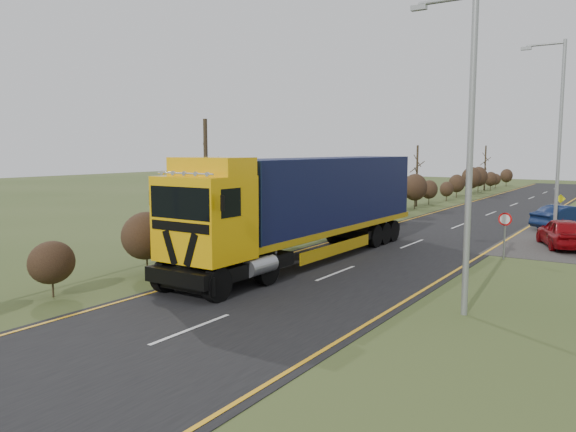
{
  "coord_description": "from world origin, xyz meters",
  "views": [
    {
      "loc": [
        10.0,
        -14.61,
        4.75
      ],
      "look_at": [
        -1.64,
        3.16,
        2.21
      ],
      "focal_mm": 35.0,
      "sensor_mm": 36.0,
      "label": 1
    }
  ],
  "objects_px": {
    "lorry": "(308,201)",
    "speed_sign": "(505,227)",
    "car_red_hatchback": "(563,233)",
    "car_blue_sedan": "(567,218)",
    "streetlight_near": "(466,141)"
  },
  "relations": [
    {
      "from": "lorry",
      "to": "speed_sign",
      "type": "xyz_separation_m",
      "value": [
        7.02,
        4.75,
        -1.14
      ]
    },
    {
      "from": "car_blue_sedan",
      "to": "streetlight_near",
      "type": "xyz_separation_m",
      "value": [
        -0.27,
        -20.52,
        4.24
      ]
    },
    {
      "from": "streetlight_near",
      "to": "speed_sign",
      "type": "distance_m",
      "value": 9.84
    },
    {
      "from": "lorry",
      "to": "speed_sign",
      "type": "height_order",
      "value": "lorry"
    },
    {
      "from": "speed_sign",
      "to": "car_blue_sedan",
      "type": "bearing_deg",
      "value": 84.63
    },
    {
      "from": "car_red_hatchback",
      "to": "speed_sign",
      "type": "xyz_separation_m",
      "value": [
        -1.72,
        -4.55,
        0.67
      ]
    },
    {
      "from": "lorry",
      "to": "speed_sign",
      "type": "distance_m",
      "value": 8.55
    },
    {
      "from": "car_blue_sedan",
      "to": "streetlight_near",
      "type": "distance_m",
      "value": 20.95
    },
    {
      "from": "streetlight_near",
      "to": "speed_sign",
      "type": "xyz_separation_m",
      "value": [
        -0.8,
        9.14,
        -3.56
      ]
    },
    {
      "from": "speed_sign",
      "to": "car_red_hatchback",
      "type": "bearing_deg",
      "value": 69.25
    },
    {
      "from": "car_red_hatchback",
      "to": "streetlight_near",
      "type": "bearing_deg",
      "value": 64.61
    },
    {
      "from": "car_blue_sedan",
      "to": "speed_sign",
      "type": "height_order",
      "value": "speed_sign"
    },
    {
      "from": "lorry",
      "to": "car_red_hatchback",
      "type": "relative_size",
      "value": 3.78
    },
    {
      "from": "lorry",
      "to": "car_red_hatchback",
      "type": "xyz_separation_m",
      "value": [
        8.75,
        9.3,
        -1.82
      ]
    },
    {
      "from": "lorry",
      "to": "car_blue_sedan",
      "type": "relative_size",
      "value": 3.68
    }
  ]
}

